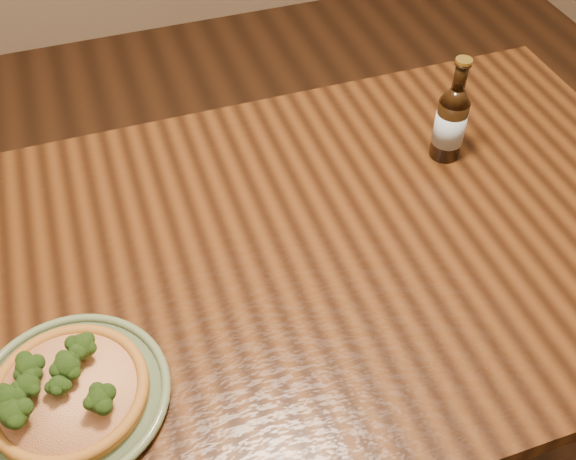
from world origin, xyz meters
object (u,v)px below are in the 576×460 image
object	(u,v)px
plate	(71,397)
pizza	(65,391)
beer_bottle	(451,122)
table	(273,291)

from	to	relation	value
plate	pizza	size ratio (longest dim) A/B	1.26
plate	pizza	bearing A→B (deg)	170.30
pizza	beer_bottle	size ratio (longest dim) A/B	1.04
table	plate	world-z (taller)	plate
table	beer_bottle	xyz separation A→B (m)	(0.42, 0.15, 0.18)
beer_bottle	table	bearing A→B (deg)	-170.15
plate	pizza	xyz separation A→B (m)	(-0.00, 0.00, 0.02)
table	pizza	xyz separation A→B (m)	(-0.37, -0.17, 0.12)
pizza	beer_bottle	bearing A→B (deg)	22.13
table	pizza	bearing A→B (deg)	-155.45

